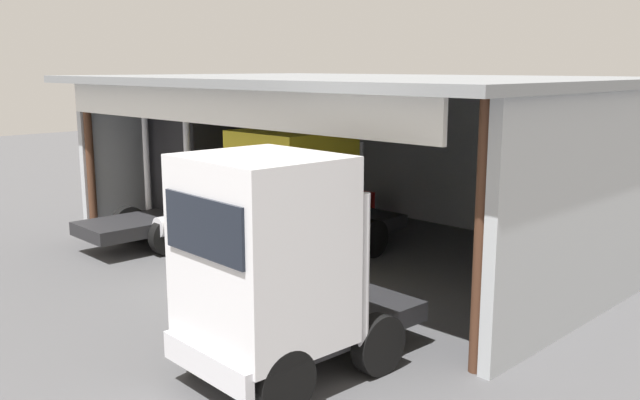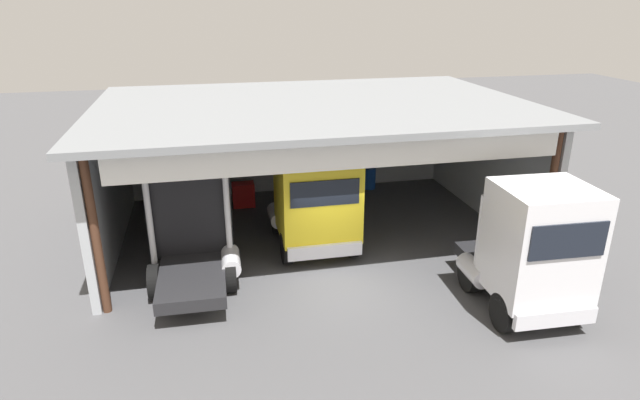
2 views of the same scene
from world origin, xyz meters
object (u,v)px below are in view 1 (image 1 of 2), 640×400
(tool_cart, at_px, (359,207))
(oil_drum, at_px, (533,231))
(truck_yellow_center_bay, at_px, (299,193))
(truck_black_center_left_bay, at_px, (197,176))
(truck_white_center_right_bay, at_px, (273,266))

(tool_cart, bearing_deg, oil_drum, 9.78)
(truck_yellow_center_bay, bearing_deg, oil_drum, -123.28)
(truck_black_center_left_bay, xyz_separation_m, truck_yellow_center_bay, (3.99, 0.41, -0.04))
(truck_black_center_left_bay, bearing_deg, truck_white_center_right_bay, -26.59)
(truck_black_center_left_bay, height_order, truck_yellow_center_bay, truck_black_center_left_bay)
(truck_yellow_center_bay, relative_size, tool_cart, 4.99)
(truck_white_center_right_bay, distance_m, oil_drum, 10.86)
(truck_white_center_right_bay, bearing_deg, oil_drum, -81.73)
(truck_black_center_left_bay, distance_m, truck_white_center_right_bay, 9.96)
(truck_black_center_left_bay, height_order, tool_cart, truck_black_center_left_bay)
(truck_yellow_center_bay, bearing_deg, truck_white_center_right_bay, 133.57)
(truck_black_center_left_bay, bearing_deg, truck_yellow_center_bay, 7.34)
(truck_yellow_center_bay, distance_m, truck_white_center_right_bay, 7.00)
(truck_yellow_center_bay, height_order, truck_white_center_right_bay, truck_white_center_right_bay)
(oil_drum, bearing_deg, truck_yellow_center_bay, -123.59)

